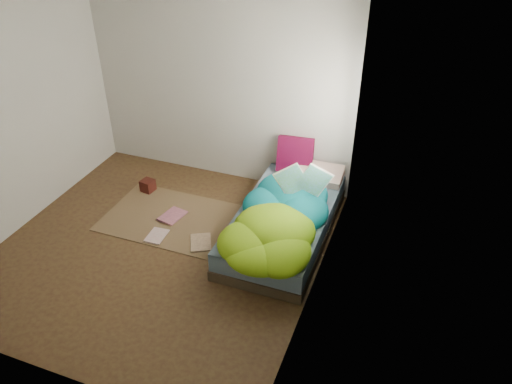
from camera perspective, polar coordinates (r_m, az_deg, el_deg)
ground at (r=5.73m, az=-10.90°, el=-6.38°), size 3.50×3.50×0.00m
room_walls at (r=4.87m, az=-12.74°, el=8.52°), size 3.54×3.54×2.62m
bed at (r=5.72m, az=3.20°, el=-3.60°), size 1.00×2.00×0.34m
duvet at (r=5.35m, az=2.59°, el=-2.01°), size 0.96×1.84×0.34m
rug at (r=6.15m, az=-9.59°, el=-2.98°), size 1.60×1.10×0.01m
pillow_floral at (r=6.19m, az=7.15°, el=1.98°), size 0.60×0.38×0.13m
pillow_magenta at (r=6.28m, az=4.51°, el=4.28°), size 0.46×0.20×0.45m
open_book at (r=5.38m, az=5.45°, el=2.20°), size 0.52×0.26×0.31m
wooden_box at (r=6.68m, az=-12.26°, el=0.73°), size 0.18×0.18×0.15m
floor_book_a at (r=5.92m, az=-12.15°, el=-4.75°), size 0.22×0.29×0.02m
floor_book_b at (r=6.22m, az=-10.36°, el=-2.38°), size 0.30×0.36×0.03m
floor_book_c at (r=5.71m, az=-7.50°, el=-5.84°), size 0.35×0.39×0.02m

